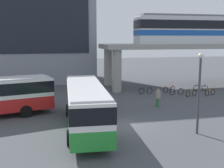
% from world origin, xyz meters
% --- Properties ---
extents(ground_plane, '(120.00, 120.00, 0.00)m').
position_xyz_m(ground_plane, '(0.00, 10.00, 0.00)').
color(ground_plane, '#47494F').
extents(station_building, '(22.68, 10.53, 16.42)m').
position_xyz_m(station_building, '(-9.70, 25.06, 8.21)').
color(station_building, gray).
rests_on(station_building, ground_plane).
extents(elevated_platform, '(28.28, 6.66, 5.73)m').
position_xyz_m(elevated_platform, '(15.86, 15.68, 4.91)').
color(elevated_platform, '#9E9B93').
rests_on(elevated_platform, ground_plane).
extents(train, '(21.90, 2.96, 3.84)m').
position_xyz_m(train, '(17.12, 15.68, 7.69)').
color(train, silver).
rests_on(train, elevated_platform).
extents(bus_main, '(3.22, 11.17, 3.22)m').
position_xyz_m(bus_main, '(-2.66, 0.02, 1.99)').
color(bus_main, '#268C33').
rests_on(bus_main, ground_plane).
extents(bicycle_silver, '(1.79, 0.08, 1.04)m').
position_xyz_m(bicycle_silver, '(9.29, 9.99, 0.36)').
color(bicycle_silver, black).
rests_on(bicycle_silver, ground_plane).
extents(bicycle_green, '(1.78, 0.29, 1.04)m').
position_xyz_m(bicycle_green, '(5.97, 11.33, 0.36)').
color(bicycle_green, black).
rests_on(bicycle_green, ground_plane).
extents(bicycle_orange, '(1.68, 0.74, 1.04)m').
position_xyz_m(bicycle_orange, '(12.79, 8.66, 0.36)').
color(bicycle_orange, black).
rests_on(bicycle_orange, ground_plane).
extents(bicycle_blue, '(1.69, 0.71, 1.04)m').
position_xyz_m(bicycle_blue, '(13.23, 11.51, 0.36)').
color(bicycle_blue, black).
rests_on(bicycle_blue, ground_plane).
extents(bicycle_red, '(1.75, 0.52, 1.04)m').
position_xyz_m(bicycle_red, '(9.04, 11.48, 0.36)').
color(bicycle_red, black).
rests_on(bicycle_red, ground_plane).
extents(bicycle_brown, '(1.68, 0.73, 1.04)m').
position_xyz_m(bicycle_brown, '(10.46, 8.71, 0.36)').
color(bicycle_brown, black).
rests_on(bicycle_brown, ground_plane).
extents(pedestrian_at_kerb, '(0.41, 0.32, 1.74)m').
position_xyz_m(pedestrian_at_kerb, '(4.93, 4.98, 0.82)').
color(pedestrian_at_kerb, '#33663F').
rests_on(pedestrian_at_kerb, ground_plane).
extents(lamp_post, '(0.36, 0.36, 5.53)m').
position_xyz_m(lamp_post, '(4.65, -2.78, 3.31)').
color(lamp_post, '#3F3F44').
rests_on(lamp_post, ground_plane).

